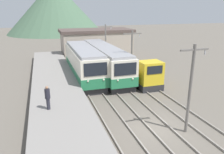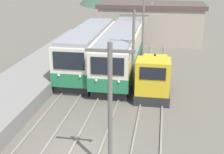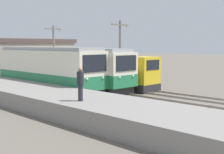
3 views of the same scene
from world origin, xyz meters
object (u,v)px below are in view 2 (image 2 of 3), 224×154
object	(u,v)px
commuter_train_center	(122,52)
shunting_locomotive	(154,77)
catenary_mast_mid	(133,49)
commuter_train_left	(89,52)
catenary_mast_near	(110,106)
catenary_mast_far	(143,25)

from	to	relation	value
commuter_train_center	shunting_locomotive	xyz separation A→B (m)	(3.00, -4.85, -0.52)
shunting_locomotive	catenary_mast_mid	size ratio (longest dim) A/B	0.98
commuter_train_left	catenary_mast_near	world-z (taller)	catenary_mast_near
commuter_train_left	catenary_mast_mid	bearing A→B (deg)	-45.65
shunting_locomotive	catenary_mast_far	xyz separation A→B (m)	(-1.49, 9.46, 2.13)
commuter_train_left	catenary_mast_far	xyz separation A→B (m)	(4.31, 5.31, 1.56)
commuter_train_left	catenary_mast_mid	world-z (taller)	catenary_mast_mid
shunting_locomotive	catenary_mast_near	bearing A→B (deg)	-98.50
catenary_mast_near	catenary_mast_far	xyz separation A→B (m)	(0.00, 19.44, 0.00)
shunting_locomotive	catenary_mast_far	bearing A→B (deg)	98.96
commuter_train_center	catenary_mast_near	bearing A→B (deg)	-84.19
commuter_train_left	catenary_mast_mid	distance (m)	6.36
catenary_mast_near	catenary_mast_mid	xyz separation A→B (m)	(0.00, 9.72, 0.00)
commuter_train_left	commuter_train_center	world-z (taller)	commuter_train_left
shunting_locomotive	commuter_train_center	bearing A→B (deg)	121.73
catenary_mast_near	shunting_locomotive	bearing A→B (deg)	81.50
commuter_train_left	commuter_train_center	xyz separation A→B (m)	(2.80, 0.70, -0.05)
commuter_train_left	catenary_mast_near	size ratio (longest dim) A/B	2.00
shunting_locomotive	catenary_mast_near	xyz separation A→B (m)	(-1.49, -9.97, 2.13)
commuter_train_left	catenary_mast_mid	xyz separation A→B (m)	(4.31, -4.41, 1.56)
catenary_mast_near	catenary_mast_far	bearing A→B (deg)	90.00
catenary_mast_mid	catenary_mast_far	world-z (taller)	same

